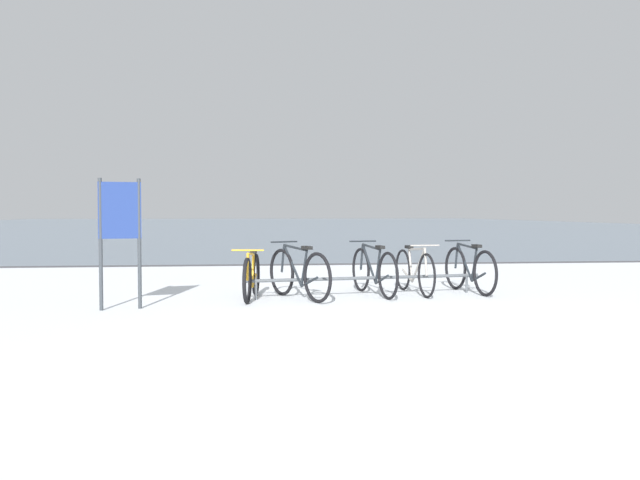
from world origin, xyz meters
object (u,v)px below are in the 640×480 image
at_px(bicycle_3, 414,271).
at_px(bicycle_4, 470,269).
at_px(bicycle_1, 299,273).
at_px(bicycle_2, 374,271).
at_px(bicycle_0, 252,276).
at_px(info_sign, 120,222).

xyz_separation_m(bicycle_3, bicycle_4, (0.92, 0.06, 0.01)).
relative_size(bicycle_1, bicycle_2, 0.90).
height_order(bicycle_0, bicycle_1, bicycle_1).
xyz_separation_m(bicycle_1, bicycle_3, (1.87, 0.42, -0.02)).
relative_size(bicycle_1, bicycle_4, 0.96).
height_order(bicycle_2, info_sign, info_sign).
relative_size(bicycle_1, bicycle_3, 0.93).
bearing_deg(bicycle_1, bicycle_2, 15.10).
distance_m(bicycle_1, bicycle_3, 1.91).
xyz_separation_m(bicycle_0, info_sign, (-1.74, -0.85, 0.82)).
bearing_deg(bicycle_4, bicycle_1, -170.27).
distance_m(bicycle_0, bicycle_2, 1.92).
relative_size(bicycle_0, bicycle_3, 0.93).
distance_m(bicycle_2, bicycle_4, 1.60).
distance_m(bicycle_3, info_sign, 4.55).
relative_size(bicycle_1, info_sign, 0.92).
relative_size(bicycle_0, bicycle_2, 0.90).
distance_m(bicycle_1, bicycle_2, 1.24).
bearing_deg(bicycle_2, info_sign, -162.78).
distance_m(bicycle_2, info_sign, 3.89).
bearing_deg(bicycle_1, bicycle_3, 12.66).
relative_size(bicycle_0, bicycle_4, 0.96).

